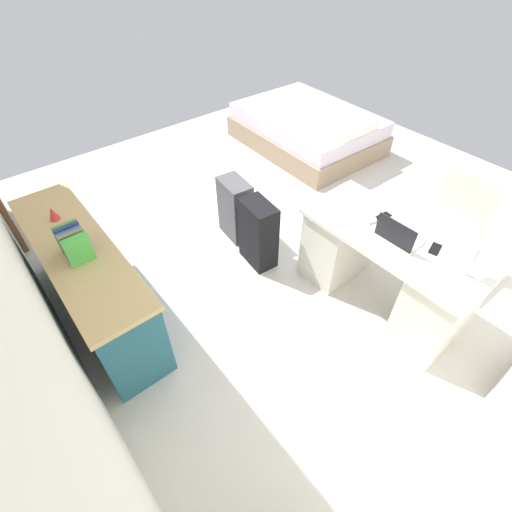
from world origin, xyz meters
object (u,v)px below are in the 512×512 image
(desk_lamp, at_px, (475,245))
(bed, at_px, (307,129))
(desk, at_px, (385,268))
(cell_phone_by_mouse, at_px, (383,216))
(office_chair, at_px, (445,232))
(figurine_small, at_px, (53,214))
(credenza, at_px, (90,282))
(suitcase_spare_grey, at_px, (235,209))
(cell_phone_near_laptop, at_px, (435,249))
(suitcase_black, at_px, (258,234))
(computer_mouse, at_px, (372,220))
(laptop, at_px, (398,236))

(desk_lamp, bearing_deg, bed, -27.40)
(desk, height_order, cell_phone_by_mouse, cell_phone_by_mouse)
(office_chair, height_order, figurine_small, office_chair)
(desk, xyz_separation_m, bed, (2.42, -1.53, -0.15))
(credenza, bearing_deg, suitcase_spare_grey, -86.11)
(cell_phone_near_laptop, height_order, cell_phone_by_mouse, same)
(bed, bearing_deg, credenza, 106.47)
(suitcase_black, relative_size, cell_phone_near_laptop, 4.92)
(suitcase_black, height_order, cell_phone_near_laptop, cell_phone_near_laptop)
(suitcase_spare_grey, bearing_deg, bed, -58.34)
(office_chair, bearing_deg, suitcase_black, 48.62)
(bed, bearing_deg, computer_mouse, 144.97)
(figurine_small, bearing_deg, computer_mouse, -129.37)
(desk, bearing_deg, suitcase_black, 25.15)
(credenza, height_order, cell_phone_near_laptop, credenza)
(credenza, height_order, laptop, laptop)
(desk, bearing_deg, laptop, 126.27)
(desk, xyz_separation_m, office_chair, (-0.07, -0.78, 0.03))
(office_chair, xyz_separation_m, computer_mouse, (0.30, 0.79, 0.35))
(office_chair, distance_m, cell_phone_near_laptop, 0.79)
(office_chair, relative_size, suitcase_black, 1.41)
(laptop, bearing_deg, desk, -53.73)
(suitcase_black, xyz_separation_m, laptop, (-1.08, -0.44, 0.47))
(office_chair, bearing_deg, laptop, 87.61)
(suitcase_spare_grey, height_order, figurine_small, figurine_small)
(office_chair, bearing_deg, suitcase_spare_grey, 37.25)
(office_chair, xyz_separation_m, cell_phone_near_laptop, (-0.20, 0.69, 0.34))
(suitcase_spare_grey, distance_m, figurine_small, 1.63)
(office_chair, distance_m, desk_lamp, 1.06)
(suitcase_spare_grey, bearing_deg, cell_phone_near_laptop, -157.73)
(cell_phone_by_mouse, bearing_deg, office_chair, -108.18)
(credenza, height_order, desk_lamp, desk_lamp)
(cell_phone_near_laptop, xyz_separation_m, cell_phone_by_mouse, (0.47, -0.02, 0.00))
(credenza, height_order, figurine_small, figurine_small)
(bed, relative_size, figurine_small, 17.60)
(desk, xyz_separation_m, cell_phone_by_mouse, (0.20, -0.11, 0.36))
(suitcase_black, height_order, figurine_small, figurine_small)
(suitcase_spare_grey, xyz_separation_m, cell_phone_by_mouse, (-1.30, -0.53, 0.44))
(desk, distance_m, suitcase_black, 1.16)
(credenza, bearing_deg, bed, -73.53)
(desk_lamp, xyz_separation_m, figurine_small, (2.32, 1.95, -0.19))
(suitcase_spare_grey, height_order, cell_phone_by_mouse, cell_phone_by_mouse)
(bed, xyz_separation_m, suitcase_spare_grey, (-0.92, 1.95, 0.08))
(computer_mouse, bearing_deg, credenza, 57.77)
(cell_phone_near_laptop, height_order, figurine_small, figurine_small)
(bed, distance_m, computer_mouse, 2.74)
(suitcase_spare_grey, distance_m, cell_phone_near_laptop, 1.90)
(desk, height_order, suitcase_black, desk)
(bed, height_order, suitcase_black, suitcase_black)
(credenza, height_order, computer_mouse, computer_mouse)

